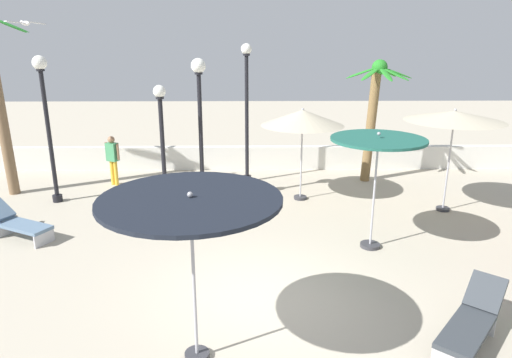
{
  "coord_description": "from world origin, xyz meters",
  "views": [
    {
      "loc": [
        -0.16,
        -7.41,
        4.65
      ],
      "look_at": [
        0.0,
        3.15,
        1.4
      ],
      "focal_mm": 32.36,
      "sensor_mm": 36.0,
      "label": 1
    }
  ],
  "objects_px": {
    "lamp_post_0": "(247,104)",
    "guest_1": "(113,156)",
    "patio_umbrella_0": "(378,148)",
    "patio_umbrella_4": "(303,118)",
    "lamp_post_3": "(200,111)",
    "patio_umbrella_1": "(191,206)",
    "lamp_post_2": "(46,111)",
    "lounge_chair_0": "(17,222)",
    "lounge_chair_1": "(472,321)",
    "seagull_0": "(25,23)",
    "patio_umbrella_2": "(454,117)",
    "palm_tree_0": "(374,105)",
    "lamp_post_1": "(162,138)"
  },
  "relations": [
    {
      "from": "lamp_post_1",
      "to": "lamp_post_3",
      "type": "relative_size",
      "value": 0.84
    },
    {
      "from": "lounge_chair_0",
      "to": "guest_1",
      "type": "bearing_deg",
      "value": 74.31
    },
    {
      "from": "seagull_0",
      "to": "lamp_post_0",
      "type": "bearing_deg",
      "value": 18.8
    },
    {
      "from": "patio_umbrella_1",
      "to": "patio_umbrella_2",
      "type": "relative_size",
      "value": 0.93
    },
    {
      "from": "lamp_post_0",
      "to": "patio_umbrella_1",
      "type": "bearing_deg",
      "value": -94.65
    },
    {
      "from": "palm_tree_0",
      "to": "seagull_0",
      "type": "xyz_separation_m",
      "value": [
        -9.93,
        -2.03,
        2.45
      ]
    },
    {
      "from": "lamp_post_1",
      "to": "seagull_0",
      "type": "bearing_deg",
      "value": 171.26
    },
    {
      "from": "lamp_post_3",
      "to": "lounge_chair_1",
      "type": "relative_size",
      "value": 2.31
    },
    {
      "from": "palm_tree_0",
      "to": "patio_umbrella_0",
      "type": "bearing_deg",
      "value": -103.6
    },
    {
      "from": "lounge_chair_0",
      "to": "lounge_chair_1",
      "type": "xyz_separation_m",
      "value": [
        9.08,
        -4.15,
        -0.01
      ]
    },
    {
      "from": "lamp_post_0",
      "to": "lamp_post_3",
      "type": "relative_size",
      "value": 1.09
    },
    {
      "from": "lamp_post_3",
      "to": "lounge_chair_1",
      "type": "distance_m",
      "value": 8.53
    },
    {
      "from": "patio_umbrella_1",
      "to": "lamp_post_1",
      "type": "xyz_separation_m",
      "value": [
        -1.57,
        6.44,
        -0.43
      ]
    },
    {
      "from": "lamp_post_2",
      "to": "guest_1",
      "type": "distance_m",
      "value": 2.63
    },
    {
      "from": "lamp_post_2",
      "to": "lamp_post_3",
      "type": "relative_size",
      "value": 1.02
    },
    {
      "from": "patio_umbrella_0",
      "to": "lounge_chair_0",
      "type": "xyz_separation_m",
      "value": [
        -8.39,
        0.63,
        -1.96
      ]
    },
    {
      "from": "patio_umbrella_2",
      "to": "palm_tree_0",
      "type": "xyz_separation_m",
      "value": [
        -1.38,
        2.86,
        -0.07
      ]
    },
    {
      "from": "lamp_post_3",
      "to": "seagull_0",
      "type": "relative_size",
      "value": 4.18
    },
    {
      "from": "patio_umbrella_0",
      "to": "patio_umbrella_4",
      "type": "relative_size",
      "value": 0.99
    },
    {
      "from": "patio_umbrella_1",
      "to": "patio_umbrella_2",
      "type": "bearing_deg",
      "value": 44.54
    },
    {
      "from": "lamp_post_2",
      "to": "lamp_post_3",
      "type": "distance_m",
      "value": 4.31
    },
    {
      "from": "patio_umbrella_2",
      "to": "patio_umbrella_0",
      "type": "bearing_deg",
      "value": -138.56
    },
    {
      "from": "lounge_chair_1",
      "to": "guest_1",
      "type": "xyz_separation_m",
      "value": [
        -7.9,
        8.32,
        0.59
      ]
    },
    {
      "from": "lamp_post_1",
      "to": "palm_tree_0",
      "type": "bearing_deg",
      "value": 21.79
    },
    {
      "from": "lamp_post_2",
      "to": "lamp_post_3",
      "type": "xyz_separation_m",
      "value": [
        4.31,
        -0.11,
        0.01
      ]
    },
    {
      "from": "patio_umbrella_4",
      "to": "seagull_0",
      "type": "height_order",
      "value": "seagull_0"
    },
    {
      "from": "lamp_post_2",
      "to": "seagull_0",
      "type": "relative_size",
      "value": 4.25
    },
    {
      "from": "palm_tree_0",
      "to": "guest_1",
      "type": "xyz_separation_m",
      "value": [
        -8.47,
        -0.39,
        -1.58
      ]
    },
    {
      "from": "patio_umbrella_0",
      "to": "lounge_chair_0",
      "type": "distance_m",
      "value": 8.64
    },
    {
      "from": "patio_umbrella_1",
      "to": "lounge_chair_0",
      "type": "relative_size",
      "value": 1.38
    },
    {
      "from": "lamp_post_3",
      "to": "seagull_0",
      "type": "distance_m",
      "value": 5.08
    },
    {
      "from": "patio_umbrella_4",
      "to": "guest_1",
      "type": "bearing_deg",
      "value": 166.22
    },
    {
      "from": "patio_umbrella_1",
      "to": "lamp_post_2",
      "type": "height_order",
      "value": "lamp_post_2"
    },
    {
      "from": "patio_umbrella_0",
      "to": "lamp_post_0",
      "type": "xyz_separation_m",
      "value": [
        -2.87,
        5.15,
        0.25
      ]
    },
    {
      "from": "palm_tree_0",
      "to": "lounge_chair_0",
      "type": "bearing_deg",
      "value": -154.68
    },
    {
      "from": "palm_tree_0",
      "to": "lamp_post_1",
      "type": "bearing_deg",
      "value": -158.21
    },
    {
      "from": "palm_tree_0",
      "to": "lamp_post_1",
      "type": "relative_size",
      "value": 1.16
    },
    {
      "from": "patio_umbrella_2",
      "to": "lamp_post_3",
      "type": "relative_size",
      "value": 0.69
    },
    {
      "from": "guest_1",
      "to": "lamp_post_3",
      "type": "bearing_deg",
      "value": -28.95
    },
    {
      "from": "lamp_post_0",
      "to": "lamp_post_2",
      "type": "xyz_separation_m",
      "value": [
        -5.6,
        -1.92,
        0.06
      ]
    },
    {
      "from": "lamp_post_0",
      "to": "guest_1",
      "type": "relative_size",
      "value": 2.74
    },
    {
      "from": "patio_umbrella_1",
      "to": "guest_1",
      "type": "relative_size",
      "value": 1.62
    },
    {
      "from": "lamp_post_1",
      "to": "lamp_post_3",
      "type": "xyz_separation_m",
      "value": [
        1.0,
        0.49,
        0.66
      ]
    },
    {
      "from": "lamp_post_0",
      "to": "seagull_0",
      "type": "distance_m",
      "value": 6.59
    },
    {
      "from": "lamp_post_1",
      "to": "patio_umbrella_1",
      "type": "bearing_deg",
      "value": -76.33
    },
    {
      "from": "lounge_chair_0",
      "to": "lounge_chair_1",
      "type": "bearing_deg",
      "value": -24.55
    },
    {
      "from": "lamp_post_0",
      "to": "lamp_post_2",
      "type": "relative_size",
      "value": 1.07
    },
    {
      "from": "patio_umbrella_4",
      "to": "lounge_chair_1",
      "type": "relative_size",
      "value": 1.53
    },
    {
      "from": "patio_umbrella_2",
      "to": "lamp_post_0",
      "type": "xyz_separation_m",
      "value": [
        -5.51,
        2.81,
        -0.03
      ]
    },
    {
      "from": "palm_tree_0",
      "to": "guest_1",
      "type": "bearing_deg",
      "value": -177.37
    }
  ]
}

